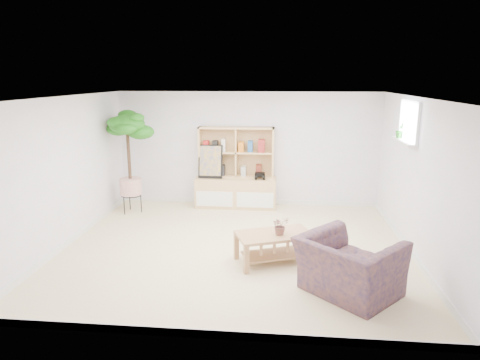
# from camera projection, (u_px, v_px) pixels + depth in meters

# --- Properties ---
(floor) EXTENTS (5.50, 5.00, 0.01)m
(floor) POSITION_uv_depth(u_px,v_px,m) (235.00, 247.00, 6.94)
(floor) COLOR beige
(floor) RESTS_ON ground
(ceiling) EXTENTS (5.50, 5.00, 0.01)m
(ceiling) POSITION_uv_depth(u_px,v_px,m) (235.00, 97.00, 6.37)
(ceiling) COLOR white
(ceiling) RESTS_ON walls
(walls) EXTENTS (5.51, 5.01, 2.40)m
(walls) POSITION_uv_depth(u_px,v_px,m) (235.00, 175.00, 6.65)
(walls) COLOR silver
(walls) RESTS_ON floor
(baseboard) EXTENTS (5.50, 5.00, 0.10)m
(baseboard) POSITION_uv_depth(u_px,v_px,m) (235.00, 244.00, 6.92)
(baseboard) COLOR white
(baseboard) RESTS_ON floor
(window) EXTENTS (0.10, 0.98, 0.68)m
(window) POSITION_uv_depth(u_px,v_px,m) (410.00, 122.00, 6.79)
(window) COLOR silver
(window) RESTS_ON walls
(window_sill) EXTENTS (0.14, 1.00, 0.04)m
(window_sill) POSITION_uv_depth(u_px,v_px,m) (404.00, 142.00, 6.87)
(window_sill) COLOR white
(window_sill) RESTS_ON walls
(storage_unit) EXTENTS (1.68, 0.57, 1.68)m
(storage_unit) POSITION_uv_depth(u_px,v_px,m) (236.00, 168.00, 8.93)
(storage_unit) COLOR #DDB874
(storage_unit) RESTS_ON floor
(poster) EXTENTS (0.50, 0.13, 0.69)m
(poster) POSITION_uv_depth(u_px,v_px,m) (210.00, 162.00, 8.88)
(poster) COLOR yellow
(poster) RESTS_ON storage_unit
(toy_truck) EXTENTS (0.31, 0.22, 0.16)m
(toy_truck) POSITION_uv_depth(u_px,v_px,m) (260.00, 175.00, 8.82)
(toy_truck) COLOR black
(toy_truck) RESTS_ON storage_unit
(coffee_table) EXTENTS (1.24, 0.96, 0.45)m
(coffee_table) POSITION_uv_depth(u_px,v_px,m) (274.00, 248.00, 6.34)
(coffee_table) COLOR #B37754
(coffee_table) RESTS_ON floor
(table_plant) EXTENTS (0.32, 0.31, 0.27)m
(table_plant) POSITION_uv_depth(u_px,v_px,m) (280.00, 225.00, 6.23)
(table_plant) COLOR #267820
(table_plant) RESTS_ON coffee_table
(floor_tree) EXTENTS (0.77, 0.77, 2.06)m
(floor_tree) POSITION_uv_depth(u_px,v_px,m) (129.00, 163.00, 8.50)
(floor_tree) COLOR #175B10
(floor_tree) RESTS_ON floor
(armchair) EXTENTS (1.51, 1.50, 0.84)m
(armchair) POSITION_uv_depth(u_px,v_px,m) (349.00, 263.00, 5.36)
(armchair) COLOR #1A1C47
(armchair) RESTS_ON floor
(sill_plant) EXTENTS (0.18, 0.17, 0.26)m
(sill_plant) POSITION_uv_depth(u_px,v_px,m) (400.00, 130.00, 7.11)
(sill_plant) COLOR #175B10
(sill_plant) RESTS_ON window_sill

